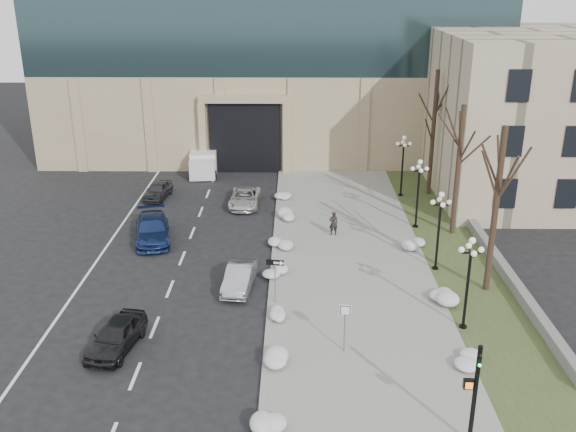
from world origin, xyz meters
name	(u,v)px	position (x,y,z in m)	size (l,w,h in m)	color
ground	(288,407)	(0.00, 0.00, 0.00)	(160.00, 160.00, 0.00)	black
sidewalk	(349,258)	(3.50, 14.00, 0.06)	(9.00, 40.00, 0.12)	gray
curb	(274,258)	(-1.00, 14.00, 0.07)	(0.30, 40.00, 0.14)	gray
grass_strip	(459,259)	(10.00, 14.00, 0.05)	(4.00, 40.00, 0.10)	#354221
stone_wall	(484,241)	(12.00, 16.00, 0.35)	(0.50, 30.00, 0.70)	slate
car_a	(116,335)	(-7.78, 4.10, 0.69)	(1.63, 4.06, 1.38)	black
car_b	(239,277)	(-2.74, 10.15, 0.64)	(1.36, 3.90, 1.28)	#999BA0
car_c	(152,229)	(-8.82, 16.76, 0.76)	(2.12, 5.22, 1.51)	navy
car_d	(245,198)	(-3.44, 23.34, 0.62)	(2.05, 4.45, 1.24)	silver
car_e	(158,190)	(-10.11, 24.97, 0.62)	(1.47, 3.66, 1.25)	#333339
pedestrian	(333,223)	(2.72, 17.51, 0.91)	(0.58, 0.38, 1.58)	black
box_truck	(204,161)	(-7.55, 32.07, 0.95)	(2.58, 6.33, 1.97)	silver
one_way_sign	(278,268)	(-0.60, 8.35, 2.07)	(0.93, 0.31, 2.50)	slate
keep_sign	(345,318)	(2.46, 3.86, 1.79)	(0.52, 0.12, 2.43)	slate
traffic_signal	(473,397)	(6.53, -2.04, 2.04)	(0.70, 0.93, 4.12)	black
snow_clump_b	(272,362)	(-0.72, 2.66, 0.30)	(1.10, 1.60, 0.36)	silver
snow_clump_c	(277,313)	(-0.63, 6.93, 0.30)	(1.10, 1.60, 0.36)	silver
snow_clump_d	(275,270)	(-0.87, 11.75, 0.30)	(1.10, 1.60, 0.36)	silver
snow_clump_e	(280,244)	(-0.69, 15.46, 0.30)	(1.10, 1.60, 0.36)	silver
snow_clump_f	(283,216)	(-0.59, 20.49, 0.30)	(1.10, 1.60, 0.36)	silver
snow_clump_g	(284,197)	(-0.59, 24.54, 0.30)	(1.10, 1.60, 0.36)	silver
snow_clump_h	(470,361)	(7.82, 2.85, 0.30)	(1.10, 1.60, 0.36)	silver
snow_clump_i	(440,298)	(7.72, 8.55, 0.30)	(1.10, 1.60, 0.36)	silver
snow_clump_j	(415,244)	(7.67, 15.56, 0.30)	(1.10, 1.60, 0.36)	silver
lamppost_a	(469,271)	(8.30, 6.00, 3.07)	(1.18, 1.18, 4.76)	black
lamppost_b	(439,220)	(8.30, 12.50, 3.07)	(1.18, 1.18, 4.76)	black
lamppost_c	(419,185)	(8.30, 19.00, 3.07)	(1.18, 1.18, 4.76)	black
lamppost_d	(403,158)	(8.30, 25.50, 3.07)	(1.18, 1.18, 4.76)	black
tree_near	(498,188)	(10.50, 10.00, 5.83)	(3.20, 3.20, 9.00)	black
tree_mid	(460,152)	(10.50, 18.00, 5.50)	(3.20, 3.20, 8.50)	black
tree_far	(434,116)	(10.50, 26.00, 6.15)	(3.20, 3.20, 9.50)	black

